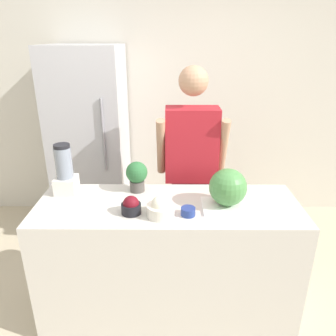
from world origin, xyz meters
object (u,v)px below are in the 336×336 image
at_px(person, 191,171).
at_px(watermelon, 228,187).
at_px(bowl_small_blue, 188,212).
at_px(refrigerator, 91,143).
at_px(bowl_cherries, 131,206).
at_px(bowl_cream, 161,208).
at_px(potted_plant, 137,175).
at_px(blender, 65,172).

bearing_deg(person, watermelon, -71.13).
bearing_deg(bowl_small_blue, refrigerator, 123.70).
bearing_deg(bowl_cherries, refrigerator, 112.41).
relative_size(bowl_cherries, bowl_small_blue, 1.38).
bearing_deg(bowl_cream, bowl_small_blue, 2.27).
distance_m(bowl_cream, potted_plant, 0.41).
height_order(bowl_cherries, blender, blender).
bearing_deg(potted_plant, bowl_small_blue, -44.66).
height_order(bowl_small_blue, potted_plant, potted_plant).
distance_m(bowl_cherries, potted_plant, 0.33).
xyz_separation_m(bowl_cream, blender, (-0.68, 0.32, 0.11)).
distance_m(bowl_cream, blender, 0.76).
height_order(bowl_cream, blender, blender).
height_order(watermelon, bowl_small_blue, watermelon).
bearing_deg(bowl_cherries, person, 58.70).
distance_m(refrigerator, bowl_cherries, 1.47).
distance_m(refrigerator, person, 1.19).
bearing_deg(watermelon, blender, 170.28).
xyz_separation_m(watermelon, bowl_small_blue, (-0.26, -0.12, -0.11)).
xyz_separation_m(person, blender, (-0.92, -0.40, 0.16)).
bearing_deg(refrigerator, bowl_small_blue, -56.30).
relative_size(refrigerator, watermelon, 7.66).
xyz_separation_m(refrigerator, watermelon, (1.19, -1.26, 0.10)).
relative_size(watermelon, potted_plant, 1.10).
xyz_separation_m(person, bowl_cream, (-0.23, -0.72, 0.05)).
xyz_separation_m(person, potted_plant, (-0.41, -0.37, 0.12)).
bearing_deg(person, bowl_small_blue, -94.84).
height_order(bowl_cream, potted_plant, potted_plant).
bearing_deg(bowl_cream, refrigerator, 118.32).
relative_size(person, bowl_small_blue, 19.15).
height_order(refrigerator, bowl_cream, refrigerator).
xyz_separation_m(watermelon, blender, (-1.12, 0.19, 0.02)).
distance_m(watermelon, bowl_cream, 0.46).
xyz_separation_m(bowl_cherries, bowl_small_blue, (0.36, -0.02, -0.02)).
bearing_deg(bowl_small_blue, potted_plant, 135.34).
xyz_separation_m(refrigerator, bowl_small_blue, (0.92, -1.38, -0.01)).
height_order(person, potted_plant, person).
distance_m(bowl_cherries, blender, 0.59).
height_order(person, watermelon, person).
relative_size(refrigerator, bowl_cherries, 14.91).
relative_size(watermelon, bowl_cherries, 1.95).
height_order(watermelon, blender, blender).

